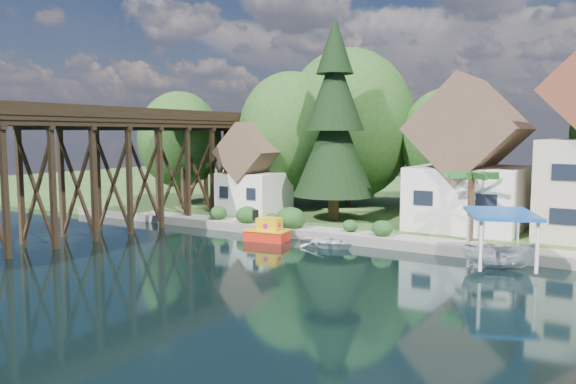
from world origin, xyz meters
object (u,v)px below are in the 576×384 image
(conifer, at_px, (334,124))
(tugboat, at_px, (267,232))
(trestle_bridge, at_px, (133,160))
(boat_canopy, at_px, (500,244))
(palm_tree, at_px, (472,177))
(house_left, at_px, (469,165))
(shed, at_px, (254,174))
(boat_white_a, at_px, (327,241))

(conifer, xyz_separation_m, tugboat, (-1.08, -8.00, -7.53))
(trestle_bridge, bearing_deg, boat_canopy, 2.19)
(palm_tree, xyz_separation_m, boat_canopy, (2.67, -4.47, -3.28))
(house_left, relative_size, boat_canopy, 1.90)
(shed, xyz_separation_m, tugboat, (6.83, -8.32, -3.18))
(shed, bearing_deg, conifer, -2.28)
(house_left, relative_size, palm_tree, 2.33)
(conifer, relative_size, boat_canopy, 2.75)
(shed, distance_m, boat_white_a, 14.16)
(conifer, bearing_deg, boat_canopy, -29.32)
(conifer, bearing_deg, palm_tree, -16.92)
(shed, height_order, tugboat, shed)
(shed, bearing_deg, boat_canopy, -20.56)
(trestle_bridge, xyz_separation_m, shed, (5.00, 9.33, -1.52))
(boat_white_a, bearing_deg, shed, 58.38)
(shed, xyz_separation_m, boat_white_a, (11.24, -7.90, -3.44))
(house_left, bearing_deg, trestle_bridge, -154.79)
(trestle_bridge, bearing_deg, house_left, 25.21)
(shed, bearing_deg, palm_tree, -11.13)
(palm_tree, xyz_separation_m, boat_white_a, (-8.19, -4.07, -4.24))
(house_left, height_order, tugboat, house_left)
(palm_tree, bearing_deg, house_left, 105.04)
(tugboat, xyz_separation_m, boat_white_a, (4.42, 0.42, -0.26))
(boat_canopy, bearing_deg, boat_white_a, 177.93)
(tugboat, bearing_deg, house_left, 41.30)
(conifer, bearing_deg, tugboat, -97.66)
(tugboat, height_order, boat_canopy, boat_canopy)
(house_left, distance_m, shed, 18.11)
(conifer, height_order, tugboat, conifer)
(tugboat, relative_size, boat_canopy, 0.55)
(house_left, xyz_separation_m, boat_canopy, (4.10, -9.79, -3.79))
(palm_tree, bearing_deg, trestle_bridge, -167.30)
(trestle_bridge, relative_size, palm_tree, 9.33)
(house_left, distance_m, tugboat, 15.54)
(palm_tree, relative_size, tugboat, 1.50)
(house_left, height_order, shed, house_left)
(house_left, bearing_deg, tugboat, -138.70)
(boat_white_a, height_order, boat_canopy, boat_canopy)
(conifer, distance_m, tugboat, 11.04)
(tugboat, bearing_deg, palm_tree, 19.62)
(shed, relative_size, boat_white_a, 2.08)
(house_left, distance_m, palm_tree, 5.54)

